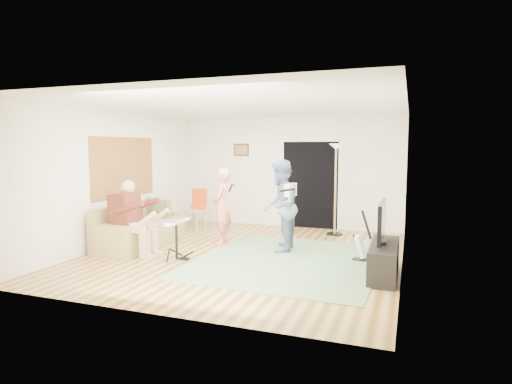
# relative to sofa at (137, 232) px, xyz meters

# --- Properties ---
(floor) EXTENTS (6.00, 6.00, 0.00)m
(floor) POSITION_rel_sofa_xyz_m (2.29, 0.06, -0.28)
(floor) COLOR brown
(floor) RESTS_ON ground
(walls) EXTENTS (5.50, 6.00, 2.70)m
(walls) POSITION_rel_sofa_xyz_m (2.29, 0.06, 1.07)
(walls) COLOR #EEE4CF
(walls) RESTS_ON floor
(ceiling) EXTENTS (6.00, 6.00, 0.00)m
(ceiling) POSITION_rel_sofa_xyz_m (2.29, 0.06, 2.42)
(ceiling) COLOR white
(ceiling) RESTS_ON walls
(window_blinds) EXTENTS (0.00, 2.05, 2.05)m
(window_blinds) POSITION_rel_sofa_xyz_m (-0.45, 0.26, 1.27)
(window_blinds) COLOR #9B6730
(window_blinds) RESTS_ON walls
(doorway) EXTENTS (2.10, 0.00, 2.10)m
(doorway) POSITION_rel_sofa_xyz_m (2.84, 3.05, 0.77)
(doorway) COLOR black
(doorway) RESTS_ON walls
(picture_frame) EXTENTS (0.42, 0.03, 0.32)m
(picture_frame) POSITION_rel_sofa_xyz_m (1.04, 3.05, 1.62)
(picture_frame) COLOR #3F2314
(picture_frame) RESTS_ON walls
(area_rug) EXTENTS (3.16, 3.60, 0.02)m
(area_rug) POSITION_rel_sofa_xyz_m (3.19, -0.11, -0.27)
(area_rug) COLOR #577A4A
(area_rug) RESTS_ON floor
(sofa) EXTENTS (0.84, 2.05, 0.83)m
(sofa) POSITION_rel_sofa_xyz_m (0.00, 0.00, 0.00)
(sofa) COLOR #A48D52
(sofa) RESTS_ON floor
(drummer) EXTENTS (0.89, 0.50, 1.37)m
(drummer) POSITION_rel_sofa_xyz_m (0.42, -0.65, 0.26)
(drummer) COLOR #582618
(drummer) RESTS_ON sofa
(drum_kit) EXTENTS (0.39, 0.70, 0.72)m
(drum_kit) POSITION_rel_sofa_xyz_m (1.29, -0.65, 0.04)
(drum_kit) COLOR black
(drum_kit) RESTS_ON floor
(singer) EXTENTS (0.48, 0.63, 1.54)m
(singer) POSITION_rel_sofa_xyz_m (1.53, 0.76, 0.49)
(singer) COLOR #F07968
(singer) RESTS_ON floor
(microphone) EXTENTS (0.06, 0.06, 0.24)m
(microphone) POSITION_rel_sofa_xyz_m (1.73, 0.76, 0.87)
(microphone) COLOR black
(microphone) RESTS_ON singer
(guitarist) EXTENTS (0.77, 0.93, 1.73)m
(guitarist) POSITION_rel_sofa_xyz_m (2.84, 0.52, 0.59)
(guitarist) COLOR slate
(guitarist) RESTS_ON floor
(guitar_held) EXTENTS (0.25, 0.61, 0.26)m
(guitar_held) POSITION_rel_sofa_xyz_m (3.04, 0.52, 0.90)
(guitar_held) COLOR white
(guitar_held) RESTS_ON guitarist
(guitar_spare) EXTENTS (0.32, 0.29, 0.89)m
(guitar_spare) POSITION_rel_sofa_xyz_m (4.35, 0.35, -0.02)
(guitar_spare) COLOR black
(guitar_spare) RESTS_ON floor
(torchiere_lamp) EXTENTS (0.37, 0.37, 2.05)m
(torchiere_lamp) POSITION_rel_sofa_xyz_m (3.56, 2.41, 1.13)
(torchiere_lamp) COLOR black
(torchiere_lamp) RESTS_ON floor
(dining_chair) EXTENTS (0.47, 0.49, 0.97)m
(dining_chair) POSITION_rel_sofa_xyz_m (0.28, 1.98, 0.07)
(dining_chair) COLOR tan
(dining_chair) RESTS_ON floor
(tv_cabinet) EXTENTS (0.40, 1.40, 0.50)m
(tv_cabinet) POSITION_rel_sofa_xyz_m (4.79, -0.44, -0.03)
(tv_cabinet) COLOR black
(tv_cabinet) RESTS_ON floor
(television) EXTENTS (0.06, 1.07, 0.59)m
(television) POSITION_rel_sofa_xyz_m (4.74, -0.44, 0.57)
(television) COLOR black
(television) RESTS_ON tv_cabinet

